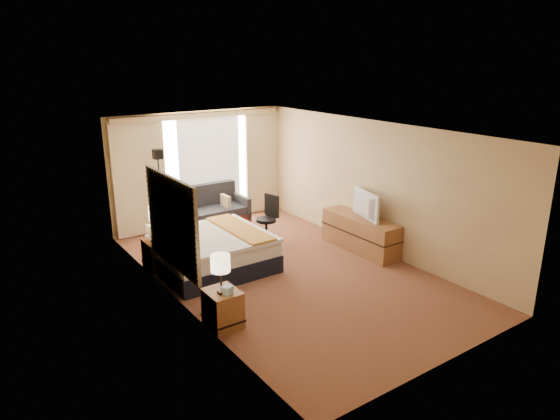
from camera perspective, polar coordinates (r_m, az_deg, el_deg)
floor at (r=9.22m, az=0.69°, el=-6.96°), size 4.20×7.00×0.02m
ceiling at (r=8.50m, az=0.75°, el=9.24°), size 4.20×7.00×0.02m
wall_back at (r=11.72m, az=-9.27°, el=4.77°), size 4.20×0.02×2.60m
wall_front at (r=6.42m, az=19.22°, el=-6.51°), size 4.20×0.02×2.60m
wall_left at (r=7.80m, az=-11.97°, el=-1.69°), size 0.02×7.00×2.60m
wall_right at (r=10.09m, az=10.50°, el=2.70°), size 0.02×7.00×2.60m
headboard at (r=8.00m, az=-12.26°, el=-1.38°), size 0.06×1.85×1.50m
nightstand_left at (r=7.42m, az=-6.56°, el=-11.08°), size 0.45×0.52×0.55m
nightstand_right at (r=9.51m, az=-13.76°, el=-4.93°), size 0.45×0.52×0.55m
media_dresser at (r=10.19m, az=9.13°, el=-2.68°), size 0.50×1.80×0.70m
window at (r=11.79m, az=-8.11°, el=5.00°), size 2.30×0.02×2.30m
curtains at (r=11.59m, az=-9.06°, el=5.20°), size 4.12×0.19×2.56m
bed at (r=9.26m, az=-7.76°, el=-4.70°), size 1.95×1.78×0.95m
loveseat at (r=11.62m, az=-7.59°, el=-0.31°), size 1.52×0.83×0.94m
floor_lamp at (r=10.80m, az=-13.64°, el=3.79°), size 0.24×0.24×1.93m
desk_chair at (r=10.56m, az=-1.39°, el=-1.23°), size 0.48×0.48×0.99m
lamp_left at (r=7.03m, az=-6.82°, el=-6.15°), size 0.28×0.28×0.59m
lamp_right at (r=9.33m, az=-13.91°, el=-0.37°), size 0.30×0.30×0.63m
tissue_box at (r=7.17m, az=-6.06°, el=-9.08°), size 0.18×0.18×0.12m
telephone at (r=9.59m, az=-13.55°, el=-2.70°), size 0.24×0.22×0.08m
television at (r=9.93m, az=9.29°, el=0.58°), size 0.38×0.96×0.55m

